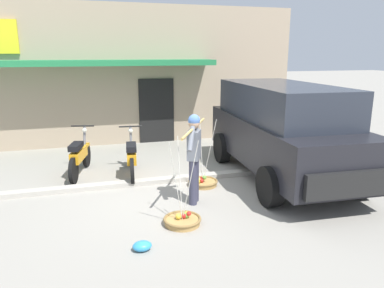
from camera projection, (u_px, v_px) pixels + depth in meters
name	position (u px, v px, depth m)	size (l,w,h in m)	color
ground_plane	(176.00, 193.00, 7.42)	(90.00, 90.00, 0.00)	gray
sidewalk_curb	(169.00, 180.00, 8.06)	(20.00, 0.24, 0.10)	#AEA89C
fruit_vendor	(194.00, 153.00, 6.72)	(0.93, 1.67, 1.70)	#38384C
fruit_basket_left_side	(203.00, 182.00, 7.82)	(0.63, 0.63, 1.45)	#B2894C
fruit_basket_right_side	(182.00, 220.00, 6.05)	(0.63, 0.63, 1.45)	#B2894C
motorcycle_nearest_shop	(80.00, 156.00, 8.42)	(0.61, 1.79, 1.09)	black
motorcycle_second_in_row	(132.00, 157.00, 8.37)	(0.54, 1.82, 1.09)	black
parked_truck	(283.00, 128.00, 8.16)	(2.35, 4.90, 2.10)	black
storefront_building	(89.00, 72.00, 13.03)	(13.00, 6.00, 4.20)	tan
plastic_litter_bag	(142.00, 246.00, 5.24)	(0.28, 0.22, 0.14)	#3393D1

